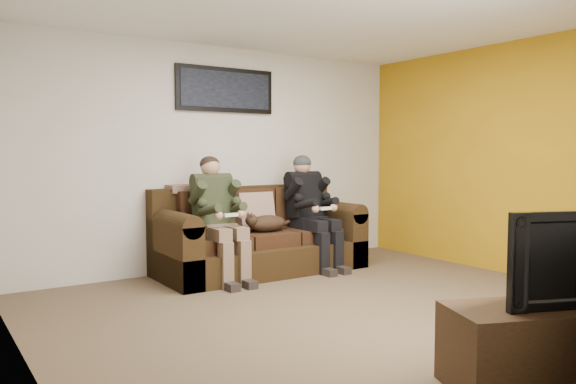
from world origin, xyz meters
TOP-DOWN VIEW (x-y plane):
  - floor at (0.00, 0.00)m, footprint 5.00×5.00m
  - ceiling at (0.00, 0.00)m, footprint 5.00×5.00m
  - wall_back at (0.00, 2.25)m, footprint 5.00×0.00m
  - wall_left at (-2.50, 0.00)m, footprint 0.00×4.50m
  - wall_right at (2.50, 0.00)m, footprint 0.00×4.50m
  - accent_wall_right at (2.49, 0.00)m, footprint 0.00×4.50m
  - sofa at (0.22, 1.83)m, footprint 2.36×1.02m
  - throw_pillow at (0.22, 1.88)m, footprint 0.45×0.21m
  - throw_blanket at (-0.49, 2.13)m, footprint 0.48×0.24m
  - person_left at (-0.39, 1.64)m, footprint 0.51×0.87m
  - person_right at (0.83, 1.64)m, footprint 0.51×0.86m
  - cat at (0.22, 1.65)m, footprint 0.66×0.26m
  - framed_poster at (0.02, 2.22)m, footprint 1.25×0.05m
  - tv_stand at (0.13, -1.95)m, footprint 1.58×1.03m
  - television at (0.13, -1.95)m, footprint 0.95×0.49m

SIDE VIEW (x-z plane):
  - floor at x=0.00m, z-range 0.00..0.00m
  - tv_stand at x=0.13m, z-range 0.00..0.47m
  - sofa at x=0.22m, z-range -0.12..0.85m
  - cat at x=0.22m, z-range 0.45..0.69m
  - throw_pillow at x=0.22m, z-range 0.46..0.91m
  - person_left at x=-0.39m, z-range 0.09..1.42m
  - television at x=0.13m, z-range 0.47..1.04m
  - person_right at x=0.83m, z-range 0.09..1.43m
  - throw_blanket at x=-0.49m, z-range 0.92..1.01m
  - wall_back at x=0.00m, z-range -1.20..3.80m
  - wall_left at x=-2.50m, z-range -0.95..3.55m
  - wall_right at x=2.50m, z-range -0.95..3.55m
  - accent_wall_right at x=2.49m, z-range -0.95..3.55m
  - framed_poster at x=0.02m, z-range 1.84..2.36m
  - ceiling at x=0.00m, z-range 2.60..2.60m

